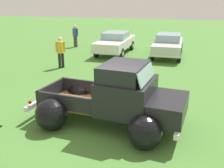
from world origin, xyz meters
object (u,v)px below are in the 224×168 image
object	(u,v)px
vintage_pickup_truck	(118,101)
spectator_2	(75,35)
show_car_0	(115,42)
lane_cone_0	(68,83)
spectator_1	(61,50)
show_car_1	(168,44)

from	to	relation	value
vintage_pickup_truck	spectator_2	xyz separation A→B (m)	(-6.20, 11.71, 0.19)
vintage_pickup_truck	show_car_0	world-z (taller)	vintage_pickup_truck
vintage_pickup_truck	lane_cone_0	size ratio (longest dim) A/B	7.63
spectator_1	lane_cone_0	bearing A→B (deg)	-6.18
show_car_0	spectator_2	world-z (taller)	spectator_2
vintage_pickup_truck	show_car_0	bearing A→B (deg)	111.33
show_car_0	spectator_1	world-z (taller)	spectator_1
show_car_0	spectator_1	xyz separation A→B (m)	(-1.91, -4.50, 0.17)
show_car_0	spectator_1	size ratio (longest dim) A/B	2.84
vintage_pickup_truck	spectator_2	distance (m)	13.25
vintage_pickup_truck	show_car_1	bearing A→B (deg)	91.91
spectator_2	vintage_pickup_truck	bearing A→B (deg)	-138.33
lane_cone_0	show_car_1	bearing A→B (deg)	65.02
vintage_pickup_truck	spectator_1	bearing A→B (deg)	135.36
show_car_0	show_car_1	size ratio (longest dim) A/B	1.08
show_car_1	lane_cone_0	size ratio (longest dim) A/B	6.99
spectator_1	spectator_2	bearing A→B (deg)	159.89
spectator_1	spectator_2	distance (m)	6.21
vintage_pickup_truck	lane_cone_0	xyz separation A→B (m)	(-2.74, 2.44, -0.45)
show_car_0	lane_cone_0	xyz separation A→B (m)	(-0.08, -7.78, -0.47)
show_car_0	spectator_2	size ratio (longest dim) A/B	2.84
vintage_pickup_truck	show_car_1	xyz separation A→B (m)	(0.86, 10.18, 0.02)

